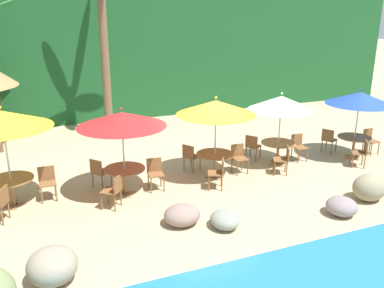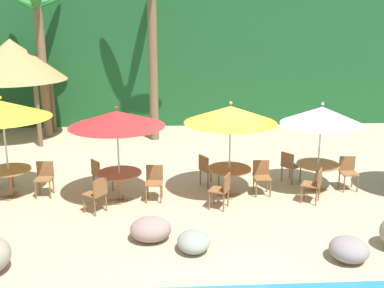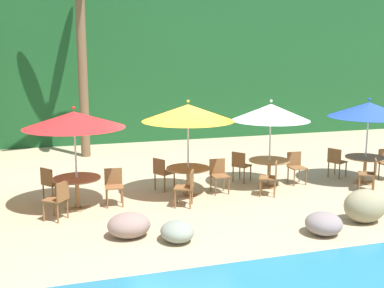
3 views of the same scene
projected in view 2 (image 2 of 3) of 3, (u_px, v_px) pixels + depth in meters
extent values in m
plane|color=tan|center=(221.00, 196.00, 11.70)|extent=(120.00, 120.00, 0.00)
cube|color=tan|center=(221.00, 196.00, 11.70)|extent=(18.00, 5.20, 0.01)
cube|color=#194C23|center=(198.00, 50.00, 19.54)|extent=(28.00, 2.40, 6.00)
ellipsoid|color=gray|center=(349.00, 249.00, 8.60)|extent=(0.74, 0.76, 0.45)
ellipsoid|color=gray|center=(151.00, 229.00, 9.37)|extent=(0.85, 0.75, 0.49)
ellipsoid|color=gray|center=(194.00, 242.00, 8.95)|extent=(0.65, 0.76, 0.39)
cylinder|color=silver|center=(6.00, 152.00, 11.34)|extent=(0.04, 0.04, 2.37)
cone|color=yellow|center=(1.00, 109.00, 11.05)|extent=(2.35, 2.35, 0.42)
sphere|color=yellow|center=(0.00, 98.00, 10.97)|extent=(0.07, 0.07, 0.07)
cube|color=olive|center=(11.00, 196.00, 11.66)|extent=(0.60, 0.12, 0.03)
cube|color=olive|center=(11.00, 196.00, 11.66)|extent=(0.12, 0.60, 0.03)
cylinder|color=olive|center=(10.00, 183.00, 11.56)|extent=(0.09, 0.09, 0.71)
cylinder|color=olive|center=(8.00, 170.00, 11.47)|extent=(1.10, 1.10, 0.03)
cylinder|color=brown|center=(50.00, 190.00, 11.49)|extent=(0.04, 0.04, 0.45)
cylinder|color=brown|center=(36.00, 191.00, 11.47)|extent=(0.04, 0.04, 0.45)
cylinder|color=brown|center=(53.00, 185.00, 11.83)|extent=(0.04, 0.04, 0.45)
cylinder|color=brown|center=(39.00, 185.00, 11.81)|extent=(0.04, 0.04, 0.45)
cube|color=brown|center=(44.00, 179.00, 11.58)|extent=(0.42, 0.42, 0.03)
cube|color=brown|center=(45.00, 169.00, 11.72)|extent=(0.42, 0.04, 0.42)
cylinder|color=brown|center=(10.00, 176.00, 12.54)|extent=(0.04, 0.04, 0.45)
cylinder|color=brown|center=(13.00, 179.00, 12.24)|extent=(0.04, 0.04, 0.45)
cube|color=brown|center=(4.00, 170.00, 12.24)|extent=(0.57, 0.57, 0.03)
cylinder|color=silver|center=(119.00, 159.00, 11.14)|extent=(0.04, 0.04, 2.19)
cone|color=red|center=(117.00, 119.00, 10.87)|extent=(2.31, 2.31, 0.37)
sphere|color=red|center=(116.00, 108.00, 10.80)|extent=(0.07, 0.07, 0.07)
cube|color=olive|center=(120.00, 200.00, 11.44)|extent=(0.60, 0.12, 0.03)
cube|color=olive|center=(120.00, 200.00, 11.44)|extent=(0.12, 0.60, 0.03)
cylinder|color=olive|center=(120.00, 187.00, 11.34)|extent=(0.09, 0.09, 0.71)
cylinder|color=olive|center=(119.00, 173.00, 11.24)|extent=(1.10, 1.10, 0.03)
cylinder|color=brown|center=(161.00, 195.00, 11.19)|extent=(0.04, 0.04, 0.45)
cylinder|color=brown|center=(146.00, 195.00, 11.20)|extent=(0.04, 0.04, 0.45)
cylinder|color=brown|center=(162.00, 190.00, 11.53)|extent=(0.04, 0.04, 0.45)
cylinder|color=brown|center=(148.00, 190.00, 11.54)|extent=(0.04, 0.04, 0.45)
cube|color=brown|center=(154.00, 183.00, 11.30)|extent=(0.45, 0.45, 0.03)
cube|color=brown|center=(155.00, 173.00, 11.44)|extent=(0.42, 0.07, 0.42)
cylinder|color=brown|center=(106.00, 179.00, 12.25)|extent=(0.04, 0.04, 0.45)
cylinder|color=brown|center=(113.00, 183.00, 11.99)|extent=(0.04, 0.04, 0.45)
cylinder|color=brown|center=(94.00, 182.00, 12.03)|extent=(0.04, 0.04, 0.45)
cylinder|color=brown|center=(100.00, 186.00, 11.77)|extent=(0.04, 0.04, 0.45)
cube|color=brown|center=(103.00, 174.00, 11.94)|extent=(0.59, 0.59, 0.03)
cube|color=brown|center=(95.00, 169.00, 11.77)|extent=(0.28, 0.36, 0.42)
cylinder|color=brown|center=(84.00, 204.00, 10.66)|extent=(0.04, 0.04, 0.45)
cylinder|color=brown|center=(95.00, 199.00, 10.94)|extent=(0.04, 0.04, 0.45)
cylinder|color=brown|center=(95.00, 207.00, 10.46)|extent=(0.04, 0.04, 0.45)
cylinder|color=brown|center=(106.00, 202.00, 10.75)|extent=(0.04, 0.04, 0.45)
cube|color=brown|center=(94.00, 194.00, 10.64)|extent=(0.59, 0.59, 0.03)
cube|color=brown|center=(100.00, 187.00, 10.48)|extent=(0.28, 0.36, 0.42)
cylinder|color=silver|center=(230.00, 154.00, 11.45)|extent=(0.04, 0.04, 2.22)
cone|color=orange|center=(231.00, 114.00, 11.18)|extent=(2.29, 2.29, 0.41)
sphere|color=orange|center=(231.00, 103.00, 11.10)|extent=(0.07, 0.07, 0.07)
cube|color=olive|center=(229.00, 195.00, 11.75)|extent=(0.60, 0.12, 0.03)
cube|color=olive|center=(229.00, 195.00, 11.75)|extent=(0.12, 0.60, 0.03)
cylinder|color=olive|center=(229.00, 182.00, 11.65)|extent=(0.09, 0.09, 0.71)
cylinder|color=olive|center=(229.00, 169.00, 11.56)|extent=(1.10, 1.10, 0.03)
cylinder|color=brown|center=(270.00, 189.00, 11.58)|extent=(0.04, 0.04, 0.45)
cylinder|color=brown|center=(256.00, 189.00, 11.56)|extent=(0.04, 0.04, 0.45)
cylinder|color=brown|center=(267.00, 184.00, 11.92)|extent=(0.04, 0.04, 0.45)
cylinder|color=brown|center=(254.00, 184.00, 11.90)|extent=(0.04, 0.04, 0.45)
cube|color=brown|center=(262.00, 178.00, 11.67)|extent=(0.42, 0.42, 0.03)
cube|color=brown|center=(261.00, 168.00, 11.81)|extent=(0.42, 0.04, 0.42)
cylinder|color=brown|center=(211.00, 175.00, 12.61)|extent=(0.04, 0.04, 0.45)
cylinder|color=brown|center=(219.00, 178.00, 12.33)|extent=(0.04, 0.04, 0.45)
cylinder|color=brown|center=(200.00, 177.00, 12.42)|extent=(0.04, 0.04, 0.45)
cylinder|color=brown|center=(208.00, 181.00, 12.14)|extent=(0.04, 0.04, 0.45)
cube|color=brown|center=(210.00, 169.00, 12.31)|extent=(0.57, 0.57, 0.03)
cube|color=brown|center=(204.00, 164.00, 12.15)|extent=(0.24, 0.38, 0.42)
cylinder|color=brown|center=(209.00, 201.00, 10.83)|extent=(0.04, 0.04, 0.45)
cylinder|color=brown|center=(214.00, 196.00, 11.15)|extent=(0.04, 0.04, 0.45)
cylinder|color=brown|center=(224.00, 203.00, 10.71)|extent=(0.04, 0.04, 0.45)
cylinder|color=brown|center=(228.00, 198.00, 11.03)|extent=(0.04, 0.04, 0.45)
cube|color=brown|center=(219.00, 190.00, 10.86)|extent=(0.55, 0.55, 0.03)
cube|color=brown|center=(227.00, 183.00, 10.74)|extent=(0.20, 0.40, 0.42)
cylinder|color=silver|center=(319.00, 152.00, 11.79)|extent=(0.04, 0.04, 2.13)
cone|color=white|center=(322.00, 115.00, 11.53)|extent=(2.07, 2.07, 0.44)
sphere|color=white|center=(323.00, 104.00, 11.45)|extent=(0.07, 0.07, 0.07)
cube|color=olive|center=(316.00, 190.00, 12.08)|extent=(0.60, 0.12, 0.03)
cube|color=olive|center=(316.00, 190.00, 12.08)|extent=(0.12, 0.60, 0.03)
cylinder|color=olive|center=(317.00, 177.00, 11.98)|extent=(0.09, 0.09, 0.71)
cylinder|color=olive|center=(318.00, 164.00, 11.89)|extent=(1.10, 1.10, 0.03)
cylinder|color=brown|center=(358.00, 184.00, 11.90)|extent=(0.04, 0.04, 0.45)
cylinder|color=brown|center=(344.00, 184.00, 11.88)|extent=(0.04, 0.04, 0.45)
cylinder|color=brown|center=(352.00, 179.00, 12.25)|extent=(0.04, 0.04, 0.45)
cylinder|color=brown|center=(339.00, 180.00, 12.23)|extent=(0.04, 0.04, 0.45)
cube|color=brown|center=(349.00, 173.00, 12.00)|extent=(0.42, 0.42, 0.03)
cube|color=brown|center=(347.00, 164.00, 12.14)|extent=(0.42, 0.04, 0.42)
cylinder|color=brown|center=(290.00, 171.00, 12.90)|extent=(0.04, 0.04, 0.45)
cylinder|color=brown|center=(300.00, 174.00, 12.63)|extent=(0.04, 0.04, 0.45)
cylinder|color=brown|center=(282.00, 174.00, 12.68)|extent=(0.04, 0.04, 0.45)
cylinder|color=brown|center=(292.00, 177.00, 12.42)|extent=(0.04, 0.04, 0.45)
cube|color=brown|center=(291.00, 166.00, 12.59)|extent=(0.59, 0.59, 0.03)
cube|color=brown|center=(287.00, 160.00, 12.42)|extent=(0.28, 0.36, 0.42)
cylinder|color=brown|center=(301.00, 195.00, 11.20)|extent=(0.04, 0.04, 0.45)
cylinder|color=brown|center=(304.00, 190.00, 11.51)|extent=(0.04, 0.04, 0.45)
cylinder|color=brown|center=(316.00, 197.00, 11.05)|extent=(0.04, 0.04, 0.45)
cylinder|color=brown|center=(319.00, 192.00, 11.36)|extent=(0.04, 0.04, 0.45)
cube|color=brown|center=(311.00, 184.00, 11.22)|extent=(0.57, 0.57, 0.03)
cube|color=brown|center=(320.00, 178.00, 11.08)|extent=(0.23, 0.39, 0.42)
cylinder|color=brown|center=(43.00, 68.00, 16.78)|extent=(0.32, 0.32, 5.17)
ellipsoid|color=#236B2D|center=(58.00, 0.00, 16.16)|extent=(1.42, 0.38, 0.64)
ellipsoid|color=#236B2D|center=(23.00, 0.00, 16.50)|extent=(1.37, 1.11, 0.62)
ellipsoid|color=#236B2D|center=(17.00, 0.00, 15.66)|extent=(1.28, 1.16, 0.76)
cylinder|color=brown|center=(153.00, 54.00, 16.24)|extent=(0.32, 0.32, 6.25)
cylinder|color=brown|center=(53.00, 104.00, 17.88)|extent=(0.16, 0.16, 2.20)
cylinder|color=brown|center=(38.00, 116.00, 15.87)|extent=(0.16, 0.16, 2.20)
cone|color=#9E7F4C|center=(12.00, 60.00, 16.32)|extent=(3.80, 3.80, 1.46)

